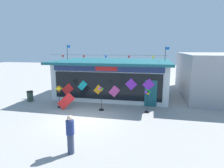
% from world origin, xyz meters
% --- Properties ---
extents(ground_plane, '(80.00, 80.00, 0.00)m').
position_xyz_m(ground_plane, '(0.00, 0.00, 0.00)').
color(ground_plane, '#9E9B99').
extents(kite_shop_building, '(9.88, 6.64, 4.60)m').
position_xyz_m(kite_shop_building, '(0.61, 6.31, 1.65)').
color(kite_shop_building, silver).
rests_on(kite_shop_building, ground_plane).
extents(wind_spinner_far_left, '(0.38, 0.38, 1.63)m').
position_xyz_m(wind_spinner_far_left, '(-2.57, 1.87, 1.31)').
color(wind_spinner_far_left, black).
rests_on(wind_spinner_far_left, ground_plane).
extents(wind_spinner_left, '(0.36, 0.36, 1.72)m').
position_xyz_m(wind_spinner_left, '(0.64, 1.85, 0.93)').
color(wind_spinner_left, black).
rests_on(wind_spinner_left, ground_plane).
extents(wind_spinner_center_left, '(0.40, 0.34, 1.65)m').
position_xyz_m(wind_spinner_center_left, '(3.83, 2.00, 1.07)').
color(wind_spinner_center_left, black).
rests_on(wind_spinner_center_left, ground_plane).
extents(person_near_camera, '(0.44, 0.47, 1.68)m').
position_xyz_m(person_near_camera, '(0.85, -3.82, 0.89)').
color(person_near_camera, '#333D56').
rests_on(person_near_camera, ground_plane).
extents(trash_bin, '(0.52, 0.52, 0.86)m').
position_xyz_m(trash_bin, '(-5.72, 2.86, 0.44)').
color(trash_bin, '#2D4238').
rests_on(trash_bin, ground_plane).
extents(display_kite_on_ground, '(1.22, 0.41, 1.22)m').
position_xyz_m(display_kite_on_ground, '(-1.87, 1.53, 0.61)').
color(display_kite_on_ground, red).
rests_on(display_kite_on_ground, ground_plane).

